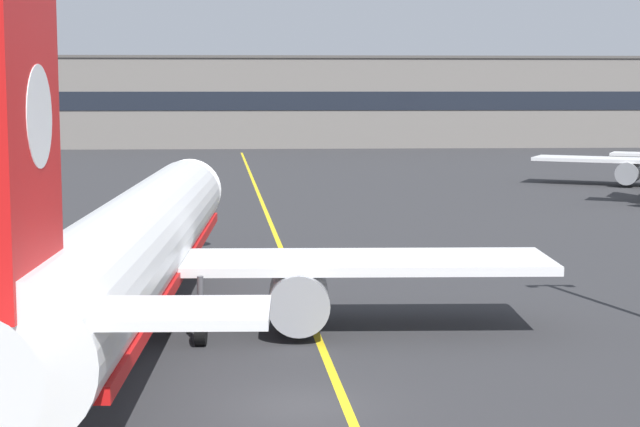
{
  "coord_description": "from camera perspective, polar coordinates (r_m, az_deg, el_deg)",
  "views": [
    {
      "loc": [
        -1.27,
        -30.42,
        9.48
      ],
      "look_at": [
        1.05,
        9.77,
        4.59
      ],
      "focal_mm": 59.27,
      "sensor_mm": 36.0,
      "label": 1
    }
  ],
  "objects": [
    {
      "name": "terminal_building",
      "position": [
        165.34,
        -0.8,
        6.06
      ],
      "size": [
        129.68,
        12.4,
        13.99
      ],
      "color": "slate",
      "rests_on": "ground"
    },
    {
      "name": "taxiway_centreline",
      "position": [
        61.17,
        -2.08,
        -1.99
      ],
      "size": [
        7.83,
        179.85,
        0.01
      ],
      "primitive_type": "cube",
      "rotation": [
        0.0,
        0.0,
        0.04
      ],
      "color": "yellow",
      "rests_on": "ground"
    },
    {
      "name": "ground_plane",
      "position": [
        31.89,
        -0.89,
        -10.37
      ],
      "size": [
        400.0,
        400.0,
        0.0
      ],
      "primitive_type": "plane",
      "color": "#2D2D30"
    },
    {
      "name": "safety_cone_by_nose_gear",
      "position": [
        57.18,
        -5.86,
        -2.4
      ],
      "size": [
        0.44,
        0.44,
        0.55
      ],
      "color": "orange",
      "rests_on": "ground"
    },
    {
      "name": "airliner_foreground",
      "position": [
        40.75,
        -9.92,
        -1.8
      ],
      "size": [
        32.15,
        41.49,
        11.65
      ],
      "color": "white",
      "rests_on": "ground"
    }
  ]
}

